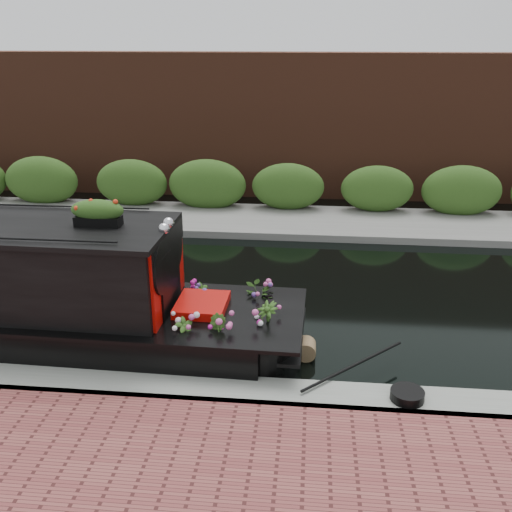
{
  "coord_description": "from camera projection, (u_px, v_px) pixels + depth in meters",
  "views": [
    {
      "loc": [
        2.75,
        -9.4,
        4.49
      ],
      "look_at": [
        1.88,
        -0.6,
        1.02
      ],
      "focal_mm": 40.0,
      "sensor_mm": 36.0,
      "label": 1
    }
  ],
  "objects": [
    {
      "name": "ground",
      "position": [
        159.0,
        292.0,
        10.6
      ],
      "size": [
        80.0,
        80.0,
        0.0
      ],
      "primitive_type": "plane",
      "color": "black",
      "rests_on": "ground"
    },
    {
      "name": "near_bank_coping",
      "position": [
        95.0,
        396.0,
        7.54
      ],
      "size": [
        40.0,
        0.6,
        0.5
      ],
      "primitive_type": "cube",
      "color": "gray",
      "rests_on": "ground"
    },
    {
      "name": "far_bank_path",
      "position": [
        201.0,
        222.0,
        14.49
      ],
      "size": [
        40.0,
        2.4,
        0.34
      ],
      "primitive_type": "cube",
      "color": "slate",
      "rests_on": "ground"
    },
    {
      "name": "far_hedge",
      "position": [
        207.0,
        212.0,
        15.32
      ],
      "size": [
        40.0,
        1.1,
        2.8
      ],
      "primitive_type": "cube",
      "color": "#2F521B",
      "rests_on": "ground"
    },
    {
      "name": "far_brick_wall",
      "position": [
        220.0,
        192.0,
        17.27
      ],
      "size": [
        40.0,
        1.0,
        8.0
      ],
      "primitive_type": "cube",
      "color": "#502A1B",
      "rests_on": "ground"
    },
    {
      "name": "rope_fender",
      "position": [
        306.0,
        349.0,
        8.4
      ],
      "size": [
        0.29,
        0.31,
        0.29
      ],
      "primitive_type": "cylinder",
      "rotation": [
        1.57,
        0.0,
        0.0
      ],
      "color": "olive",
      "rests_on": "ground"
    },
    {
      "name": "coiled_mooring_rope",
      "position": [
        407.0,
        395.0,
        7.05
      ],
      "size": [
        0.42,
        0.42,
        0.12
      ],
      "primitive_type": "cylinder",
      "color": "black",
      "rests_on": "near_bank_coping"
    }
  ]
}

